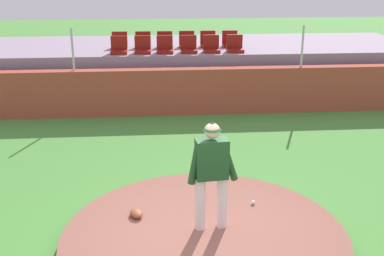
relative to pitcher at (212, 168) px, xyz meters
The scene contains 21 objects.
ground_plane 1.28m from the pitcher, 123.37° to the right, with size 60.00×60.00×0.00m, color #498E38.
pitchers_mound 1.17m from the pitcher, 123.37° to the right, with size 4.49×4.49×0.23m, color #8F5748.
pitcher is the anchor object (origin of this frame).
baseball 1.47m from the pitcher, 40.14° to the left, with size 0.07×0.07×0.07m, color white.
fielding_glove 1.61m from the pitcher, 160.00° to the left, with size 0.30×0.20×0.11m, color brown.
brick_barrier 6.78m from the pitcher, 91.05° to the left, with size 16.00×0.40×1.33m, color #A84533.
fence_post_left 7.44m from the pitcher, 114.36° to the left, with size 0.06×0.06×1.18m, color silver.
fence_post_right 7.59m from the pitcher, 63.35° to the left, with size 0.06×0.06×1.18m, color silver.
bleacher_platform 9.28m from the pitcher, 90.76° to the left, with size 15.45×4.01×1.60m, color gray.
stadium_chair_0 8.01m from the pitcher, 103.48° to the left, with size 0.48×0.44×0.50m.
stadium_chair_1 7.89m from the pitcher, 98.47° to the left, with size 0.48×0.44×0.50m.
stadium_chair_2 7.81m from the pitcher, 93.68° to the left, with size 0.48×0.44×0.50m.
stadium_chair_3 7.78m from the pitcher, 88.39° to the left, with size 0.48×0.44×0.50m.
stadium_chair_4 7.83m from the pitcher, 83.36° to the left, with size 0.48×0.44×0.50m.
stadium_chair_5 7.95m from the pitcher, 78.21° to the left, with size 0.48×0.44×0.50m.
stadium_chair_6 8.90m from the pitcher, 102.32° to the left, with size 0.48×0.44×0.50m.
stadium_chair_7 8.76m from the pitcher, 97.62° to the left, with size 0.48×0.44×0.50m.
stadium_chair_8 8.69m from the pitcher, 93.14° to the left, with size 0.48×0.44×0.50m.
stadium_chair_9 8.70m from the pitcher, 88.51° to the left, with size 0.48×0.44×0.50m.
stadium_chair_10 8.74m from the pitcher, 84.05° to the left, with size 0.48×0.44×0.50m.
stadium_chair_11 8.83m from the pitcher, 79.48° to the left, with size 0.48×0.44×0.50m.
Camera 1 is at (-0.72, -6.58, 4.31)m, focal length 45.52 mm.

